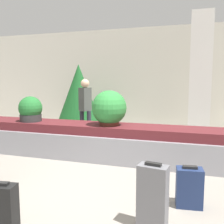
{
  "coord_description": "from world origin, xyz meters",
  "views": [
    {
      "loc": [
        1.41,
        -2.96,
        1.48
      ],
      "look_at": [
        0.0,
        1.56,
        0.91
      ],
      "focal_mm": 40.0,
      "sensor_mm": 36.0,
      "label": 1
    }
  ],
  "objects_px": {
    "suitcase_1": "(189,187)",
    "decorated_tree": "(79,95)",
    "potted_plant_1": "(109,109)",
    "suitcase_6": "(153,197)",
    "potted_plant_0": "(30,110)",
    "pillar": "(200,77)",
    "suitcase_4": "(2,208)",
    "traveler_0": "(85,104)"
  },
  "relations": [
    {
      "from": "potted_plant_0",
      "to": "potted_plant_1",
      "type": "relative_size",
      "value": 0.79
    },
    {
      "from": "suitcase_1",
      "to": "suitcase_6",
      "type": "distance_m",
      "value": 0.7
    },
    {
      "from": "pillar",
      "to": "traveler_0",
      "type": "bearing_deg",
      "value": -162.2
    },
    {
      "from": "potted_plant_1",
      "to": "traveler_0",
      "type": "height_order",
      "value": "traveler_0"
    },
    {
      "from": "decorated_tree",
      "to": "potted_plant_0",
      "type": "bearing_deg",
      "value": -89.66
    },
    {
      "from": "pillar",
      "to": "potted_plant_1",
      "type": "distance_m",
      "value": 2.9
    },
    {
      "from": "suitcase_6",
      "to": "traveler_0",
      "type": "xyz_separation_m",
      "value": [
        -2.22,
        3.48,
        0.58
      ]
    },
    {
      "from": "potted_plant_1",
      "to": "suitcase_1",
      "type": "bearing_deg",
      "value": -45.26
    },
    {
      "from": "suitcase_4",
      "to": "pillar",
      "type": "bearing_deg",
      "value": 58.59
    },
    {
      "from": "suitcase_6",
      "to": "potted_plant_1",
      "type": "relative_size",
      "value": 1.04
    },
    {
      "from": "suitcase_1",
      "to": "decorated_tree",
      "type": "xyz_separation_m",
      "value": [
        -3.22,
        3.89,
        0.85
      ]
    },
    {
      "from": "suitcase_4",
      "to": "decorated_tree",
      "type": "height_order",
      "value": "decorated_tree"
    },
    {
      "from": "potted_plant_0",
      "to": "suitcase_4",
      "type": "bearing_deg",
      "value": -60.4
    },
    {
      "from": "pillar",
      "to": "suitcase_1",
      "type": "height_order",
      "value": "pillar"
    },
    {
      "from": "potted_plant_1",
      "to": "traveler_0",
      "type": "bearing_deg",
      "value": 128.35
    },
    {
      "from": "potted_plant_0",
      "to": "suitcase_6",
      "type": "bearing_deg",
      "value": -35.8
    },
    {
      "from": "suitcase_6",
      "to": "potted_plant_0",
      "type": "xyz_separation_m",
      "value": [
        -2.85,
        2.06,
        0.56
      ]
    },
    {
      "from": "suitcase_1",
      "to": "suitcase_4",
      "type": "bearing_deg",
      "value": -155.76
    },
    {
      "from": "decorated_tree",
      "to": "pillar",
      "type": "bearing_deg",
      "value": -1.93
    },
    {
      "from": "pillar",
      "to": "suitcase_1",
      "type": "bearing_deg",
      "value": -93.07
    },
    {
      "from": "pillar",
      "to": "potted_plant_1",
      "type": "height_order",
      "value": "pillar"
    },
    {
      "from": "pillar",
      "to": "traveler_0",
      "type": "height_order",
      "value": "pillar"
    },
    {
      "from": "suitcase_1",
      "to": "potted_plant_0",
      "type": "distance_m",
      "value": 3.58
    },
    {
      "from": "potted_plant_0",
      "to": "potted_plant_1",
      "type": "xyz_separation_m",
      "value": [
        1.72,
        0.04,
        0.08
      ]
    },
    {
      "from": "potted_plant_1",
      "to": "suitcase_6",
      "type": "bearing_deg",
      "value": -61.6
    },
    {
      "from": "suitcase_1",
      "to": "suitcase_4",
      "type": "xyz_separation_m",
      "value": [
        -1.76,
        -1.08,
        0.01
      ]
    },
    {
      "from": "suitcase_1",
      "to": "potted_plant_1",
      "type": "distance_m",
      "value": 2.24
    },
    {
      "from": "suitcase_1",
      "to": "decorated_tree",
      "type": "height_order",
      "value": "decorated_tree"
    },
    {
      "from": "suitcase_6",
      "to": "potted_plant_0",
      "type": "relative_size",
      "value": 1.32
    },
    {
      "from": "traveler_0",
      "to": "decorated_tree",
      "type": "xyz_separation_m",
      "value": [
        -0.64,
        1.01,
        0.18
      ]
    },
    {
      "from": "suitcase_1",
      "to": "decorated_tree",
      "type": "bearing_deg",
      "value": 122.44
    },
    {
      "from": "suitcase_4",
      "to": "suitcase_1",
      "type": "bearing_deg",
      "value": 22.09
    },
    {
      "from": "suitcase_4",
      "to": "suitcase_6",
      "type": "distance_m",
      "value": 1.49
    },
    {
      "from": "pillar",
      "to": "traveler_0",
      "type": "relative_size",
      "value": 2.06
    },
    {
      "from": "pillar",
      "to": "suitcase_1",
      "type": "distance_m",
      "value": 4.01
    },
    {
      "from": "pillar",
      "to": "decorated_tree",
      "type": "bearing_deg",
      "value": 178.07
    },
    {
      "from": "traveler_0",
      "to": "potted_plant_1",
      "type": "bearing_deg",
      "value": 52.34
    },
    {
      "from": "suitcase_4",
      "to": "decorated_tree",
      "type": "xyz_separation_m",
      "value": [
        -1.46,
        4.96,
        0.85
      ]
    },
    {
      "from": "potted_plant_1",
      "to": "decorated_tree",
      "type": "bearing_deg",
      "value": 126.01
    },
    {
      "from": "potted_plant_0",
      "to": "decorated_tree",
      "type": "height_order",
      "value": "decorated_tree"
    },
    {
      "from": "potted_plant_1",
      "to": "traveler_0",
      "type": "relative_size",
      "value": 0.43
    },
    {
      "from": "pillar",
      "to": "potted_plant_0",
      "type": "relative_size",
      "value": 6.09
    }
  ]
}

